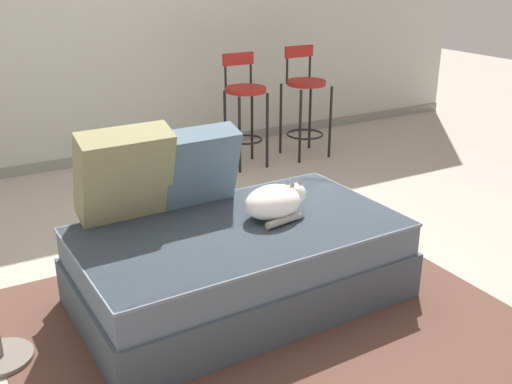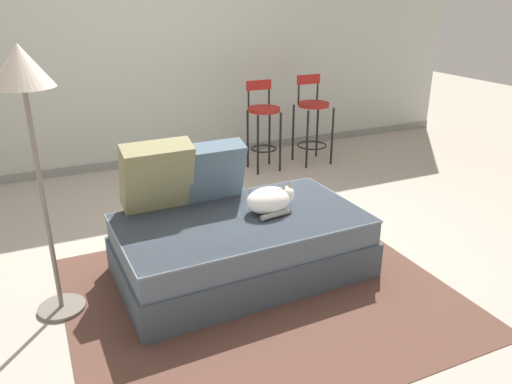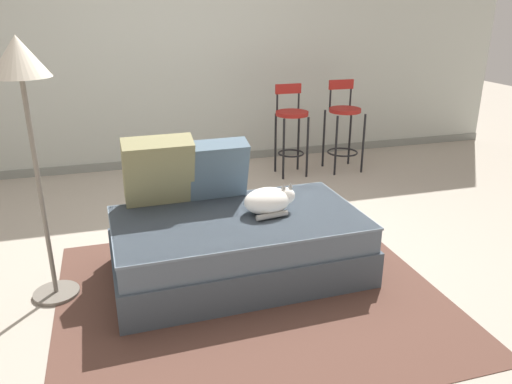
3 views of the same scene
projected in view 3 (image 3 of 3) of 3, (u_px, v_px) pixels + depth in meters
The scene contains 11 objects.
ground_plane at pixel (226, 248), 3.76m from camera, with size 16.00×16.00×0.00m, color #A89E8E.
wall_back_panel at pixel (175, 46), 5.33m from camera, with size 8.00×0.10×2.60m, color #B7BCB2.
wall_baseboard_trim at pixel (182, 160), 5.72m from camera, with size 8.00×0.02×0.09m, color gray.
area_rug at pixel (251, 296), 3.13m from camera, with size 2.34×2.04×0.01m, color brown.
couch at pixel (239, 245), 3.33m from camera, with size 1.67×0.99×0.42m.
throw_pillow_corner at pixel (158, 171), 3.37m from camera, with size 0.47×0.31×0.49m.
throw_pillow_middle at pixel (218, 169), 3.50m from camera, with size 0.42×0.27×0.43m.
cat at pixel (269, 200), 3.29m from camera, with size 0.37×0.29×0.20m.
bar_stool_near_window at pixel (291, 123), 5.22m from camera, with size 0.34×0.34×0.95m.
bar_stool_by_doorway at pixel (344, 122), 5.39m from camera, with size 0.34×0.34×0.97m.
floor_lamp at pixel (22, 83), 2.69m from camera, with size 0.32×0.32×1.57m.
Camera 3 is at (-0.73, -3.30, 1.72)m, focal length 35.00 mm.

